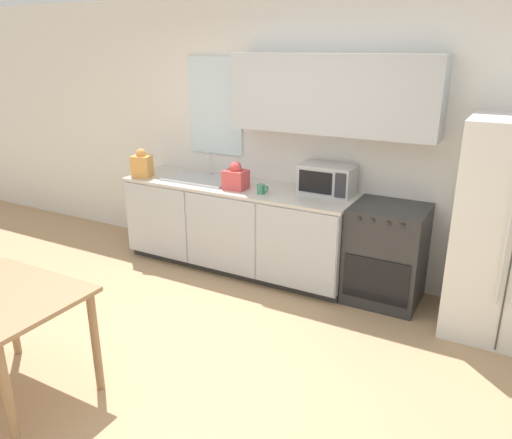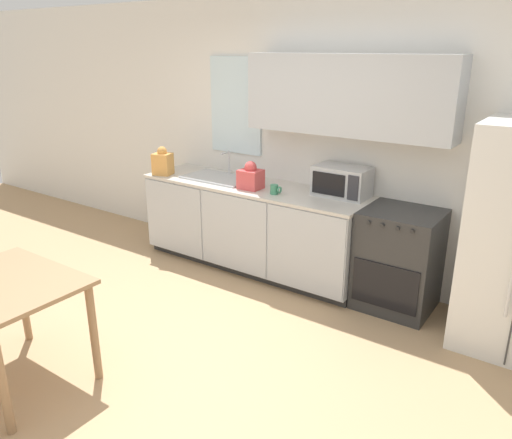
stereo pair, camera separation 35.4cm
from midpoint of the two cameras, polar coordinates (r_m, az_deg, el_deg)
ground_plane at (r=3.86m, az=-6.60°, el=-15.98°), size 12.00×12.00×0.00m
wall_back at (r=4.92m, az=9.49°, el=9.80°), size 12.00×0.38×2.70m
kitchen_counter at (r=5.16m, az=1.58°, el=-0.80°), size 2.44×0.68×0.90m
oven_range at (r=4.60m, az=18.12°, el=-4.46°), size 0.65×0.61×0.90m
kitchen_sink at (r=5.28m, az=-2.33°, el=4.84°), size 0.73×0.45×0.27m
microwave at (r=4.71m, az=11.92°, el=4.25°), size 0.50×0.31×0.28m
coffee_mug at (r=4.70m, az=4.33°, el=3.41°), size 0.11×0.08×0.09m
grocery_bag_0 at (r=5.48m, az=-8.81°, el=6.47°), size 0.23×0.21×0.31m
grocery_bag_1 at (r=4.87m, az=1.47°, el=4.84°), size 0.22×0.19×0.27m
dining_table at (r=3.65m, az=-24.11°, el=-8.31°), size 0.98×0.77×0.76m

